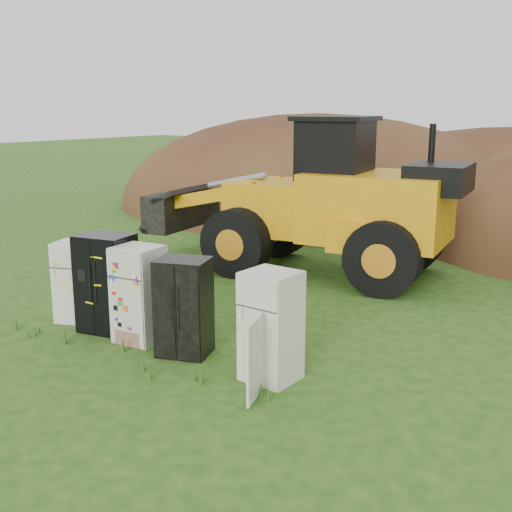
{
  "coord_description": "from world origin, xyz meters",
  "views": [
    {
      "loc": [
        7.67,
        -7.54,
        4.15
      ],
      "look_at": [
        0.52,
        2.0,
        1.35
      ],
      "focal_mm": 45.0,
      "sensor_mm": 36.0,
      "label": 1
    }
  ],
  "objects_px": {
    "fridge_dark_mid": "(184,307)",
    "fridge_open_door": "(271,326)",
    "fridge_sticker": "(139,294)",
    "fridge_leftmost": "(76,281)",
    "fridge_black_side": "(107,283)",
    "wheel_loader": "(298,195)"
  },
  "relations": [
    {
      "from": "fridge_dark_mid",
      "to": "fridge_open_door",
      "type": "bearing_deg",
      "value": -20.47
    },
    {
      "from": "fridge_sticker",
      "to": "fridge_dark_mid",
      "type": "height_order",
      "value": "fridge_sticker"
    },
    {
      "from": "fridge_leftmost",
      "to": "fridge_dark_mid",
      "type": "distance_m",
      "value": 2.9
    },
    {
      "from": "fridge_black_side",
      "to": "fridge_sticker",
      "type": "xyz_separation_m",
      "value": [
        0.91,
        -0.03,
        -0.05
      ]
    },
    {
      "from": "fridge_dark_mid",
      "to": "wheel_loader",
      "type": "relative_size",
      "value": 0.21
    },
    {
      "from": "fridge_black_side",
      "to": "fridge_dark_mid",
      "type": "distance_m",
      "value": 1.97
    },
    {
      "from": "fridge_black_side",
      "to": "fridge_dark_mid",
      "type": "xyz_separation_m",
      "value": [
        1.97,
        -0.01,
        -0.09
      ]
    },
    {
      "from": "fridge_leftmost",
      "to": "fridge_dark_mid",
      "type": "relative_size",
      "value": 0.95
    },
    {
      "from": "fridge_leftmost",
      "to": "wheel_loader",
      "type": "bearing_deg",
      "value": 54.88
    },
    {
      "from": "fridge_black_side",
      "to": "wheel_loader",
      "type": "bearing_deg",
      "value": 73.58
    },
    {
      "from": "fridge_black_side",
      "to": "fridge_sticker",
      "type": "bearing_deg",
      "value": -15.42
    },
    {
      "from": "wheel_loader",
      "to": "fridge_leftmost",
      "type": "bearing_deg",
      "value": -111.75
    },
    {
      "from": "fridge_leftmost",
      "to": "fridge_dark_mid",
      "type": "xyz_separation_m",
      "value": [
        2.9,
        -0.03,
        0.04
      ]
    },
    {
      "from": "fridge_dark_mid",
      "to": "fridge_open_door",
      "type": "relative_size",
      "value": 0.97
    },
    {
      "from": "fridge_leftmost",
      "to": "fridge_sticker",
      "type": "bearing_deg",
      "value": -24.9
    },
    {
      "from": "fridge_black_side",
      "to": "fridge_sticker",
      "type": "height_order",
      "value": "fridge_black_side"
    },
    {
      "from": "fridge_leftmost",
      "to": "wheel_loader",
      "type": "relative_size",
      "value": 0.2
    },
    {
      "from": "fridge_open_door",
      "to": "fridge_dark_mid",
      "type": "bearing_deg",
      "value": -178.32
    },
    {
      "from": "fridge_dark_mid",
      "to": "fridge_open_door",
      "type": "distance_m",
      "value": 1.79
    },
    {
      "from": "fridge_sticker",
      "to": "fridge_open_door",
      "type": "bearing_deg",
      "value": -6.78
    },
    {
      "from": "fridge_sticker",
      "to": "fridge_leftmost",
      "type": "bearing_deg",
      "value": 170.68
    },
    {
      "from": "fridge_sticker",
      "to": "wheel_loader",
      "type": "height_order",
      "value": "wheel_loader"
    }
  ]
}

